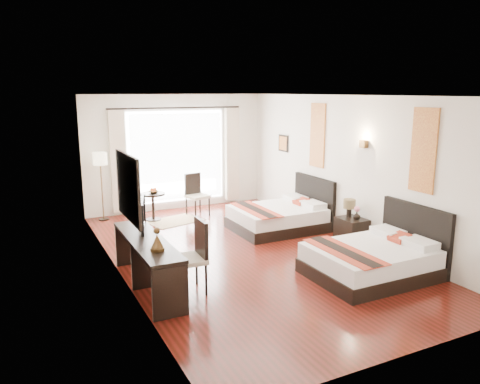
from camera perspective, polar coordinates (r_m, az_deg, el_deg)
name	(u,v)px	position (r m, az deg, el deg)	size (l,w,h in m)	color
floor	(246,254)	(8.53, 0.76, -7.53)	(4.50, 7.50, 0.01)	#3A120A
ceiling	(247,96)	(8.02, 0.82, 11.61)	(4.50, 7.50, 0.02)	white
wall_headboard	(348,168)	(9.39, 13.08, 2.86)	(0.01, 7.50, 2.80)	silver
wall_desk	(117,189)	(7.42, -14.82, 0.34)	(0.01, 7.50, 2.80)	silver
wall_window	(176,152)	(11.58, -7.75, 4.80)	(4.50, 0.01, 2.80)	silver
wall_entry	(410,236)	(5.21, 20.04, -5.01)	(4.50, 0.01, 2.80)	silver
window_glass	(177,157)	(11.58, -7.71, 4.30)	(2.40, 0.02, 2.20)	white
sheer_curtain	(178,157)	(11.52, -7.61, 4.26)	(2.30, 0.02, 2.10)	white
drape_left	(118,162)	(11.11, -14.65, 3.57)	(0.35, 0.14, 2.35)	#C4B598
drape_right	(232,154)	(12.03, -0.98, 4.61)	(0.35, 0.14, 2.35)	#C4B598
art_panel_near	(424,151)	(8.00, 21.47, 4.73)	(0.03, 0.50, 1.35)	maroon
art_panel_far	(318,135)	(10.12, 9.43, 6.82)	(0.03, 0.50, 1.35)	maroon
wall_sconce	(364,144)	(8.93, 14.85, 5.68)	(0.10, 0.14, 0.14)	#4C361B
mirror_frame	(128,187)	(6.76, -13.50, 0.56)	(0.04, 1.25, 0.95)	black
mirror_glass	(130,187)	(6.76, -13.30, 0.58)	(0.01, 1.12, 0.82)	white
bed_near	(374,259)	(7.76, 16.06, -7.82)	(1.91, 1.49, 1.07)	black
bed_far	(281,216)	(9.94, 5.00, -2.97)	(1.89, 1.47, 1.06)	black
nightstand	(351,232)	(9.15, 13.43, -4.73)	(0.44, 0.54, 0.52)	black
table_lamp	(349,205)	(9.11, 13.19, -1.59)	(0.23, 0.23, 0.37)	black
vase	(357,217)	(9.00, 14.03, -2.97)	(0.14, 0.14, 0.15)	black
console_desk	(147,263)	(7.13, -11.21, -8.53)	(0.50, 2.20, 0.76)	black
television	(137,214)	(7.46, -12.39, -2.67)	(0.84, 0.11, 0.48)	black
bronze_figurine	(157,240)	(6.45, -10.07, -5.84)	(0.19, 0.19, 0.29)	#4C361B
desk_chair	(189,271)	(6.91, -6.23, -9.50)	(0.52, 0.52, 1.07)	#B4AD8A
floor_lamp	(100,163)	(10.85, -16.67, 3.37)	(0.31, 0.31, 1.54)	black
side_table	(153,207)	(10.74, -10.54, -1.77)	(0.55, 0.55, 0.63)	black
fruit_bowl	(154,192)	(10.65, -10.49, 0.01)	(0.21, 0.21, 0.05)	#413017
window_chair	(197,203)	(11.04, -5.23, -1.31)	(0.54, 0.54, 0.98)	#B4AD8A
jute_rug	(175,221)	(10.67, -7.94, -3.50)	(1.15, 0.78, 0.01)	tan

